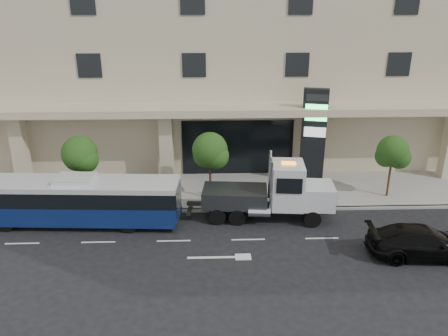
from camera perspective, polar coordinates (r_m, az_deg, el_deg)
The scene contains 11 objects.
ground at distance 25.11m, azimuth 2.88°, elevation -7.61°, with size 120.00×120.00×0.00m, color black.
sidewalk at distance 29.56m, azimuth 2.10°, elevation -2.89°, with size 120.00×6.00×0.15m, color gray.
curb at distance 26.85m, azimuth 2.53°, elevation -5.45°, with size 120.00×0.30×0.15m, color gray.
convention_center at distance 37.54m, azimuth 1.16°, elevation 17.76°, with size 60.00×17.60×20.00m.
tree_left at distance 28.23m, azimuth -18.26°, elevation 1.49°, with size 2.27×2.20×4.22m.
tree_mid at distance 27.03m, azimuth -1.79°, elevation 2.05°, with size 2.28×2.20×4.38m.
tree_right at distance 29.45m, azimuth 21.21°, elevation 1.75°, with size 2.10×2.00×4.04m.
city_bus at distance 26.09m, azimuth -18.59°, elevation -3.98°, with size 11.62×3.08×2.91m.
tow_truck at distance 25.43m, azimuth 6.53°, elevation -3.33°, with size 8.58×2.76×3.89m.
black_sedan at distance 24.10m, azimuth 24.52°, elevation -8.80°, with size 2.21×5.43×1.58m, color black.
signage_pylon at distance 30.10m, azimuth 11.59°, elevation 4.06°, with size 1.73×0.98×6.59m.
Camera 1 is at (-2.00, -22.02, 11.90)m, focal length 35.00 mm.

